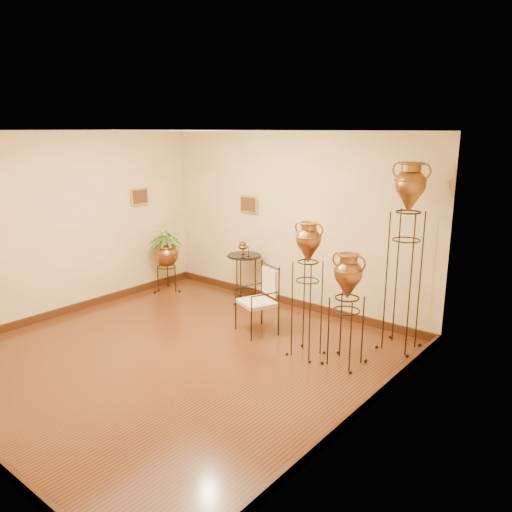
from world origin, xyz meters
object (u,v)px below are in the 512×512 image
Objects in this scene: planter_urn at (166,252)px; amphora_tall at (405,256)px; side_table at (244,277)px; armchair at (257,300)px; amphora_mid at (307,289)px.

amphora_tall is at bearing 3.98° from planter_urn.
side_table is at bearing 177.16° from amphora_tall.
armchair is 0.95× the size of side_table.
armchair is (2.47, -0.48, -0.23)m from planter_urn.
amphora_mid is 2.30m from side_table.
amphora_mid is 1.37× the size of planter_urn.
planter_urn is (-3.42, 0.66, -0.17)m from amphora_mid.
amphora_mid reaches higher than armchair.
amphora_mid is 1.81× the size of armchair.
amphora_mid is 3.49m from planter_urn.
planter_urn is (-4.26, -0.30, -0.54)m from amphora_tall.
amphora_tall is at bearing 48.74° from amphora_mid.
amphora_mid is at bearing 11.01° from armchair.
amphora_mid is 1.72× the size of side_table.
planter_urn is at bearing -176.02° from amphora_tall.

